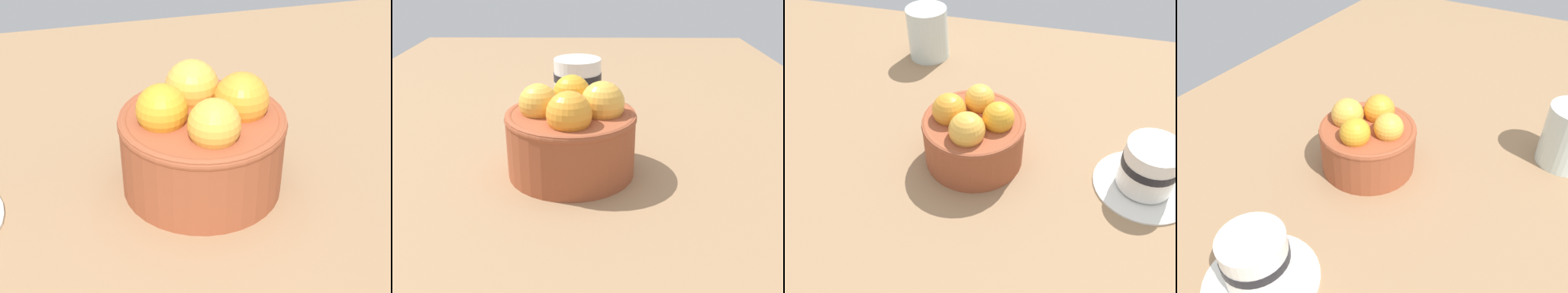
# 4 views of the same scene
# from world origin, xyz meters

# --- Properties ---
(ground_plane) EXTENTS (1.59, 0.84, 0.04)m
(ground_plane) POSITION_xyz_m (0.00, 0.00, -0.02)
(ground_plane) COLOR #997551
(terracotta_bowl) EXTENTS (0.14, 0.14, 0.10)m
(terracotta_bowl) POSITION_xyz_m (-0.00, -0.00, 0.05)
(terracotta_bowl) COLOR #9E4C2D
(terracotta_bowl) RESTS_ON ground_plane
(coffee_cup) EXTENTS (0.13, 0.13, 0.07)m
(coffee_cup) POSITION_xyz_m (0.23, -0.00, 0.03)
(coffee_cup) COLOR white
(coffee_cup) RESTS_ON ground_plane
(water_glass) EXTENTS (0.07, 0.07, 0.09)m
(water_glass) POSITION_xyz_m (-0.15, 0.25, 0.05)
(water_glass) COLOR silver
(water_glass) RESTS_ON ground_plane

